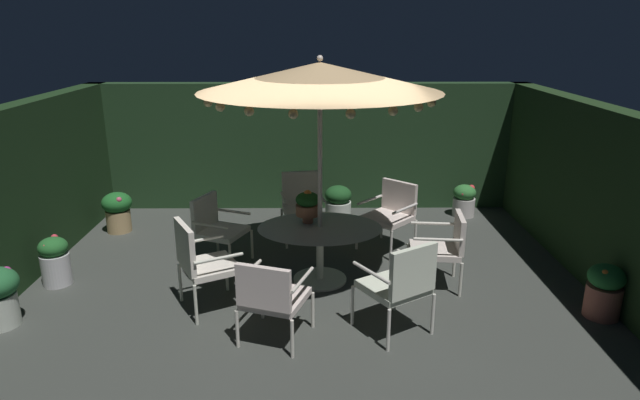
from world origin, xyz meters
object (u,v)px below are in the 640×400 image
object	(u,v)px
centerpiece_planter	(308,204)
potted_plant_left_far	(338,202)
patio_chair_southeast	(443,245)
potted_plant_front_corner	(55,260)
patio_dining_table	(320,239)
patio_chair_west	(216,225)
patio_chair_southwest	(302,202)
potted_plant_left_near	(464,200)
patio_chair_north	(201,259)
patio_chair_south	(391,211)
potted_plant_right_far	(604,290)
patio_chair_northeast	(271,295)
patio_chair_east	(401,282)
potted_plant_right_near	(118,210)
patio_umbrella	(320,77)

from	to	relation	value
centerpiece_planter	potted_plant_left_far	bearing A→B (deg)	77.76
patio_chair_southeast	potted_plant_front_corner	world-z (taller)	patio_chair_southeast
patio_dining_table	patio_chair_west	xyz separation A→B (m)	(-1.38, 0.57, -0.02)
patio_chair_southwest	potted_plant_front_corner	world-z (taller)	patio_chair_southwest
patio_chair_west	potted_plant_left_near	world-z (taller)	patio_chair_west
patio_chair_north	patio_dining_table	bearing A→B (deg)	28.51
patio_chair_south	potted_plant_front_corner	distance (m)	4.43
patio_chair_southwest	potted_plant_left_far	size ratio (longest dim) A/B	1.75
potted_plant_left_far	patio_chair_north	bearing A→B (deg)	-118.36
patio_chair_west	potted_plant_right_far	world-z (taller)	patio_chair_west
potted_plant_left_near	patio_chair_northeast	bearing A→B (deg)	-127.21
patio_chair_east	potted_plant_right_far	bearing A→B (deg)	8.62
potted_plant_left_near	potted_plant_right_near	size ratio (longest dim) A/B	0.86
patio_chair_northeast	patio_chair_east	world-z (taller)	patio_chair_east
patio_chair_east	patio_chair_south	distance (m)	2.37
patio_dining_table	potted_plant_right_far	size ratio (longest dim) A/B	2.50
potted_plant_left_near	potted_plant_right_near	bearing A→B (deg)	-172.94
patio_dining_table	potted_plant_left_far	bearing A→B (deg)	82.10
centerpiece_planter	potted_plant_left_near	size ratio (longest dim) A/B	0.78
patio_umbrella	potted_plant_left_near	xyz separation A→B (m)	(2.44, 2.45, -2.23)
patio_dining_table	patio_chair_north	world-z (taller)	patio_chair_north
potted_plant_left_far	potted_plant_right_far	xyz separation A→B (m)	(2.76, -3.25, 0.03)
patio_chair_northeast	patio_chair_north	bearing A→B (deg)	140.05
centerpiece_planter	potted_plant_left_near	world-z (taller)	centerpiece_planter
patio_chair_west	potted_plant_front_corner	distance (m)	1.99
patio_chair_southeast	patio_chair_south	bearing A→B (deg)	110.14
patio_chair_southeast	patio_chair_south	world-z (taller)	patio_chair_south
patio_umbrella	centerpiece_planter	xyz separation A→B (m)	(-0.15, 0.15, -1.55)
patio_chair_southeast	patio_chair_southwest	xyz separation A→B (m)	(-1.74, 1.64, 0.01)
potted_plant_left_near	potted_plant_front_corner	distance (m)	6.22
patio_chair_northeast	patio_chair_south	size ratio (longest dim) A/B	0.96
patio_dining_table	potted_plant_right_far	xyz separation A→B (m)	(3.08, -0.93, -0.23)
patio_chair_northeast	patio_chair_east	bearing A→B (deg)	6.12
patio_umbrella	potted_plant_right_far	bearing A→B (deg)	-16.70
patio_chair_north	potted_plant_left_far	size ratio (longest dim) A/B	1.86
patio_chair_east	patio_chair_northeast	bearing A→B (deg)	-173.88
patio_chair_north	potted_plant_right_near	bearing A→B (deg)	125.85
potted_plant_front_corner	patio_chair_north	bearing A→B (deg)	-18.39
patio_chair_west	patio_chair_north	bearing A→B (deg)	-87.43
patio_chair_southeast	potted_plant_left_far	xyz separation A→B (m)	(-1.16, 2.48, -0.25)
potted_plant_left_far	patio_chair_south	bearing A→B (deg)	-60.43
centerpiece_planter	patio_chair_south	world-z (taller)	centerpiece_planter
patio_chair_north	patio_chair_south	bearing A→B (deg)	37.63
patio_chair_southeast	potted_plant_left_near	xyz separation A→B (m)	(0.96, 2.60, -0.26)
patio_umbrella	centerpiece_planter	size ratio (longest dim) A/B	6.61
patio_chair_north	potted_plant_right_far	xyz separation A→B (m)	(4.40, -0.21, -0.29)
potted_plant_front_corner	patio_dining_table	bearing A→B (deg)	1.31
centerpiece_planter	patio_chair_west	xyz separation A→B (m)	(-1.23, 0.42, -0.42)
patio_umbrella	potted_plant_front_corner	xyz separation A→B (m)	(-3.25, -0.07, -2.19)
centerpiece_planter	potted_plant_right_near	size ratio (longest dim) A/B	0.67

